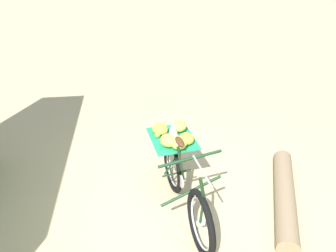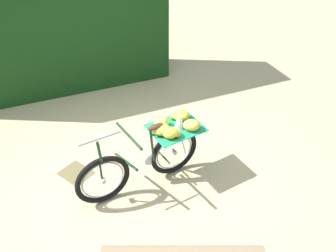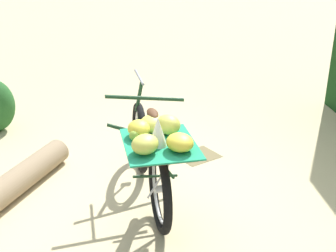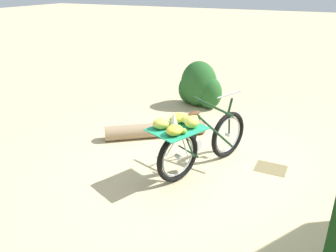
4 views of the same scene
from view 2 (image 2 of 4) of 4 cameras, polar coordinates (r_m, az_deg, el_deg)
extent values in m
plane|color=#C6B284|center=(5.02, -5.70, -7.55)|extent=(60.00, 60.00, 0.00)
cube|color=#143814|center=(6.75, -18.04, 16.44)|extent=(2.82, 3.90, 2.67)
torus|color=black|center=(4.45, -10.70, -8.79)|extent=(0.34, 0.70, 0.73)
torus|color=#B7B7BC|center=(4.45, -10.70, -8.79)|extent=(0.24, 0.53, 0.57)
cylinder|color=#B7B7BC|center=(4.45, -10.70, -8.79)|extent=(0.10, 0.09, 0.06)
torus|color=black|center=(4.76, 1.04, -4.30)|extent=(0.34, 0.70, 0.73)
torus|color=#B7B7BC|center=(4.76, 1.04, -4.30)|extent=(0.24, 0.53, 0.57)
cylinder|color=#B7B7BC|center=(4.76, 1.04, -4.30)|extent=(0.10, 0.09, 0.06)
cylinder|color=#19381E|center=(4.41, -7.03, -5.83)|extent=(0.66, 0.30, 0.30)
cylinder|color=#19381E|center=(4.18, -6.56, -1.57)|extent=(0.67, 0.30, 0.11)
cylinder|color=#19381E|center=(4.46, -2.65, -3.13)|extent=(0.12, 0.07, 0.49)
cylinder|color=#19381E|center=(4.68, -0.95, -4.95)|extent=(0.36, 0.17, 0.05)
cylinder|color=#19381E|center=(4.56, -0.54, -2.79)|extent=(0.31, 0.14, 0.47)
cylinder|color=#19381E|center=(4.34, -11.05, -7.45)|extent=(0.05, 0.04, 0.30)
cylinder|color=#19381E|center=(4.15, -11.27, -4.41)|extent=(0.10, 0.07, 0.30)
cylinder|color=gray|center=(4.02, -11.22, -2.04)|extent=(0.22, 0.49, 0.02)
ellipsoid|color=#4C2D19|center=(4.31, -2.06, -0.10)|extent=(0.17, 0.24, 0.06)
cylinder|color=#B7B7BC|center=(4.60, -3.01, -5.61)|extent=(0.08, 0.16, 0.16)
cylinder|color=#B7B7BC|center=(4.60, 0.05, -2.92)|extent=(0.20, 0.09, 0.39)
cylinder|color=#B7B7BC|center=(4.69, 2.26, -2.08)|extent=(0.23, 0.11, 0.39)
cube|color=brown|center=(4.52, 1.31, -0.48)|extent=(0.63, 0.72, 0.02)
cube|color=#1E8C60|center=(4.51, 1.31, -0.29)|extent=(0.76, 0.83, 0.01)
ellipsoid|color=#CCC64C|center=(4.44, 3.90, 0.16)|extent=(0.29, 0.28, 0.14)
ellipsoid|color=yellow|center=(4.62, 2.22, 1.77)|extent=(0.24, 0.27, 0.13)
ellipsoid|color=yellow|center=(4.31, 0.45, -1.12)|extent=(0.25, 0.27, 0.13)
ellipsoid|color=#CCC64C|center=(4.46, -1.13, 0.58)|extent=(0.19, 0.22, 0.15)
ellipsoid|color=#CCC64C|center=(4.36, -1.18, -0.55)|extent=(0.31, 0.31, 0.14)
sphere|color=#8CAD38|center=(4.63, 0.78, 1.53)|extent=(0.08, 0.08, 0.08)
sphere|color=#8CAD38|center=(4.33, 1.68, -1.36)|extent=(0.08, 0.08, 0.08)
cone|color=white|center=(4.44, 1.91, 0.94)|extent=(0.18, 0.18, 0.22)
cube|color=olive|center=(5.15, -14.98, -7.54)|extent=(0.44, 0.36, 0.01)
camera|label=1|loc=(4.28, -51.82, 15.75)|focal=34.19mm
camera|label=3|loc=(5.59, 32.38, 17.13)|focal=45.22mm
camera|label=4|loc=(7.64, 8.49, 29.23)|focal=36.44mm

